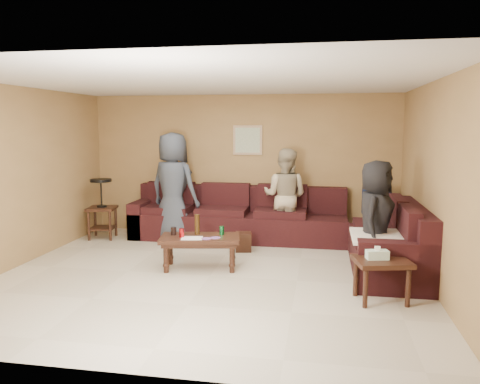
# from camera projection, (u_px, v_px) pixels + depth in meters

# --- Properties ---
(room) EXTENTS (5.60, 5.50, 2.50)m
(room) POSITION_uv_depth(u_px,v_px,m) (209.00, 149.00, 5.90)
(room) COLOR beige
(room) RESTS_ON ground
(sectional_sofa) EXTENTS (4.65, 2.90, 0.97)m
(sectional_sofa) POSITION_uv_depth(u_px,v_px,m) (282.00, 229.00, 7.43)
(sectional_sofa) COLOR black
(sectional_sofa) RESTS_ON ground
(coffee_table) EXTENTS (1.16, 0.72, 0.73)m
(coffee_table) POSITION_uv_depth(u_px,v_px,m) (200.00, 241.00, 6.41)
(coffee_table) COLOR #331A11
(coffee_table) RESTS_ON ground
(end_table_left) EXTENTS (0.53, 0.53, 1.04)m
(end_table_left) POSITION_uv_depth(u_px,v_px,m) (102.00, 207.00, 8.12)
(end_table_left) COLOR #331A11
(end_table_left) RESTS_ON ground
(side_table_right) EXTENTS (0.68, 0.60, 0.63)m
(side_table_right) POSITION_uv_depth(u_px,v_px,m) (381.00, 265.00, 5.19)
(side_table_right) COLOR #331A11
(side_table_right) RESTS_ON ground
(waste_bin) EXTENTS (0.28, 0.28, 0.29)m
(waste_bin) POSITION_uv_depth(u_px,v_px,m) (243.00, 242.00, 7.34)
(waste_bin) COLOR #331A11
(waste_bin) RESTS_ON ground
(wall_art) EXTENTS (0.52, 0.04, 0.52)m
(wall_art) POSITION_uv_depth(u_px,v_px,m) (248.00, 140.00, 8.29)
(wall_art) COLOR tan
(wall_art) RESTS_ON ground
(person_left) EXTENTS (1.04, 0.83, 1.84)m
(person_left) POSITION_uv_depth(u_px,v_px,m) (173.00, 187.00, 7.96)
(person_left) COLOR #333A47
(person_left) RESTS_ON ground
(person_middle) EXTENTS (0.89, 0.76, 1.58)m
(person_middle) POSITION_uv_depth(u_px,v_px,m) (285.00, 196.00, 7.81)
(person_middle) COLOR tan
(person_middle) RESTS_ON ground
(person_right) EXTENTS (0.69, 0.86, 1.52)m
(person_right) POSITION_uv_depth(u_px,v_px,m) (375.00, 220.00, 5.98)
(person_right) COLOR black
(person_right) RESTS_ON ground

